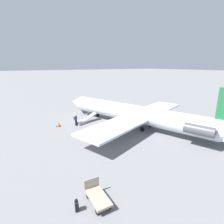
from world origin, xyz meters
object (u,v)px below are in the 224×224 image
Objects in this scene: airplane_main at (138,114)px; luggage_cart at (97,196)px; suitcase at (77,206)px; boarding_stairs at (83,121)px; passenger at (76,119)px.

luggage_cart is at bearing 110.76° from airplane_main.
suitcase is at bearing 107.46° from airplane_main.
boarding_stairs reaches higher than suitcase.
passenger reaches higher than boarding_stairs.
airplane_main is at bearing -55.22° from passenger.
suitcase is (-15.69, 7.35, -0.04)m from boarding_stairs.
boarding_stairs is at bearing 0.72° from passenger.
airplane_main is 9.38m from passenger.
airplane_main is at bearing -47.85° from luggage_cart.
passenger is (5.62, 7.44, -0.99)m from airplane_main.
airplane_main reaches higher than suitcase.
airplane_main reaches higher than luggage_cart.
boarding_stairs is 1.64m from passenger.
passenger is 0.77× the size of luggage_cart.
passenger is 16.32m from suitcase.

